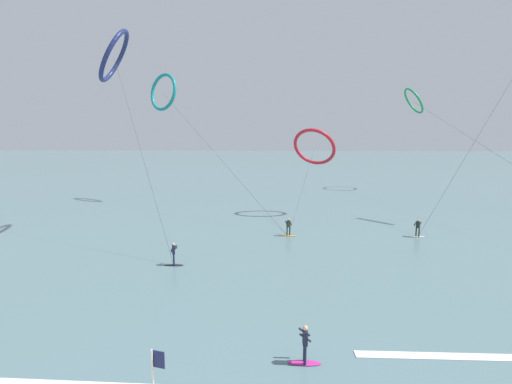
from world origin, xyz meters
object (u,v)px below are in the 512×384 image
at_px(kite_teal, 163,92).
at_px(kite_navy, 114,56).
at_px(beach_flag, 156,372).
at_px(kite_crimson, 314,147).
at_px(surfer_magenta, 305,347).
at_px(surfer_charcoal, 174,256).
at_px(kite_emerald, 414,101).
at_px(surfer_ivory, 418,229).
at_px(surfer_amber, 288,228).

distance_m(kite_teal, kite_navy, 17.21).
height_order(kite_navy, beach_flag, kite_navy).
height_order(kite_teal, kite_crimson, kite_teal).
bearing_deg(surfer_magenta, surfer_charcoal, -142.27).
distance_m(kite_emerald, beach_flag, 60.97).
height_order(surfer_charcoal, surfer_magenta, same).
bearing_deg(surfer_ivory, beach_flag, 101.82).
xyz_separation_m(surfer_ivory, kite_emerald, (9.98, 30.30, 14.25)).
bearing_deg(surfer_magenta, kite_crimson, 173.46).
bearing_deg(surfer_charcoal, surfer_magenta, -158.81).
bearing_deg(surfer_amber, kite_crimson, -133.00).
bearing_deg(kite_navy, kite_emerald, 114.39).
distance_m(surfer_magenta, kite_crimson, 29.90).
xyz_separation_m(surfer_ivory, kite_crimson, (-8.72, 9.30, 7.25)).
distance_m(kite_emerald, kite_crimson, 28.97).
distance_m(surfer_ivory, kite_teal, 36.39).
distance_m(surfer_charcoal, kite_emerald, 51.36).
distance_m(surfer_charcoal, surfer_ivory, 22.26).
bearing_deg(kite_teal, surfer_magenta, -31.61).
bearing_deg(surfer_amber, kite_navy, -25.28).
height_order(surfer_amber, beach_flag, beach_flag).
bearing_deg(surfer_ivory, kite_emerald, -59.01).
bearing_deg(kite_crimson, surfer_amber, 96.55).
bearing_deg(surfer_amber, beach_flag, 52.51).
distance_m(surfer_magenta, beach_flag, 6.11).
distance_m(surfer_amber, beach_flag, 22.98).
xyz_separation_m(surfer_charcoal, kite_crimson, (11.88, 17.74, 7.25)).
bearing_deg(surfer_amber, surfer_ivory, 156.97).
xyz_separation_m(surfer_magenta, kite_teal, (-16.58, 36.74, 14.43)).
relative_size(surfer_ivory, kite_teal, 0.09).
height_order(kite_emerald, beach_flag, kite_emerald).
bearing_deg(kite_crimson, kite_teal, 3.69).
relative_size(surfer_amber, surfer_ivory, 1.00).
bearing_deg(kite_navy, surfer_ivory, 75.59).
relative_size(surfer_magenta, kite_teal, 0.09).
relative_size(kite_navy, kite_crimson, 1.56).
relative_size(surfer_magenta, kite_crimson, 0.14).
height_order(surfer_ivory, beach_flag, beach_flag).
relative_size(kite_teal, kite_navy, 1.03).
bearing_deg(kite_navy, beach_flag, 10.71).
xyz_separation_m(surfer_magenta, kite_navy, (-15.77, 19.58, 15.65)).
xyz_separation_m(kite_crimson, beach_flag, (-8.55, -31.88, -6.41)).
bearing_deg(surfer_charcoal, kite_crimson, -50.31).
xyz_separation_m(surfer_charcoal, surfer_amber, (8.63, 8.20, 0.00)).
distance_m(surfer_magenta, kite_emerald, 56.29).
bearing_deg(kite_emerald, surfer_ivory, 161.26).
bearing_deg(surfer_ivory, surfer_amber, 50.35).
height_order(kite_teal, kite_navy, kite_navy).
xyz_separation_m(surfer_charcoal, kite_emerald, (30.58, 38.73, 14.25)).
bearing_deg(beach_flag, kite_crimson, 74.99).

